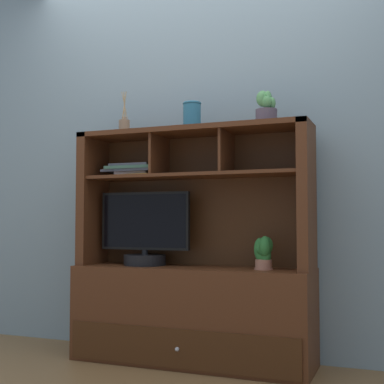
% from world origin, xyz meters
% --- Properties ---
extents(floor_plane, '(6.00, 6.00, 0.02)m').
position_xyz_m(floor_plane, '(0.00, 0.00, -0.01)').
color(floor_plane, brown).
rests_on(floor_plane, ground).
extents(back_wall, '(6.00, 0.02, 2.80)m').
position_xyz_m(back_wall, '(0.00, 0.24, 1.40)').
color(back_wall, '#7F94A0').
rests_on(back_wall, ground).
extents(media_console, '(1.43, 0.45, 1.39)m').
position_xyz_m(media_console, '(0.00, 0.01, 0.43)').
color(media_console, '#522A15').
rests_on(media_console, ground).
extents(tv_monitor, '(0.59, 0.26, 0.45)m').
position_xyz_m(tv_monitor, '(-0.31, 0.00, 0.74)').
color(tv_monitor, black).
rests_on(tv_monitor, media_console).
extents(potted_orchid, '(0.11, 0.11, 0.19)m').
position_xyz_m(potted_orchid, '(0.44, -0.03, 0.66)').
color(potted_orchid, '#AC6C55').
rests_on(potted_orchid, media_console).
extents(magazine_stack_left, '(0.36, 0.22, 0.08)m').
position_xyz_m(magazine_stack_left, '(-0.42, 0.04, 1.16)').
color(magazine_stack_left, gold).
rests_on(magazine_stack_left, media_console).
extents(diffuser_bottle, '(0.07, 0.07, 0.27)m').
position_xyz_m(diffuser_bottle, '(-0.46, -0.00, 1.44)').
color(diffuser_bottle, '#8E6E54').
rests_on(diffuser_bottle, media_console).
extents(potted_succulent, '(0.14, 0.14, 0.20)m').
position_xyz_m(potted_succulent, '(0.46, -0.02, 1.47)').
color(potted_succulent, '#534554').
rests_on(potted_succulent, media_console).
extents(ceramic_vase, '(0.11, 0.11, 0.16)m').
position_xyz_m(ceramic_vase, '(0.00, -0.00, 1.47)').
color(ceramic_vase, '#296686').
rests_on(ceramic_vase, media_console).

